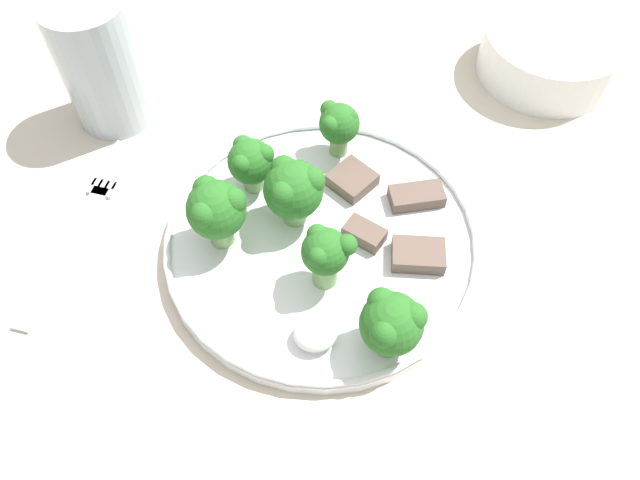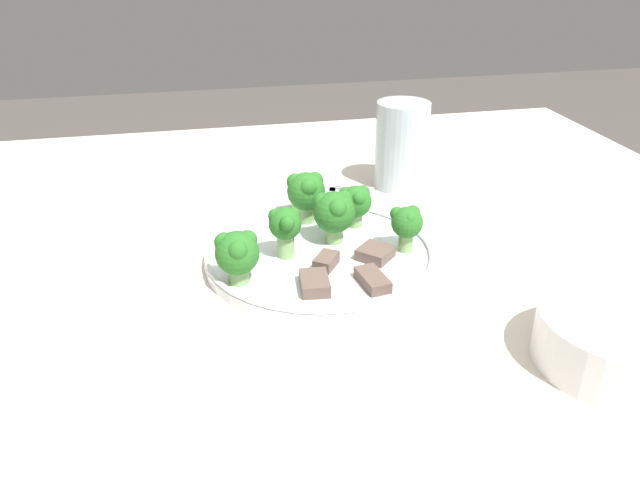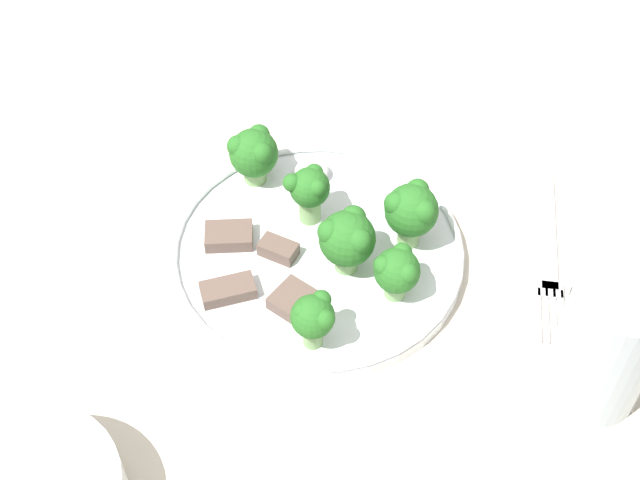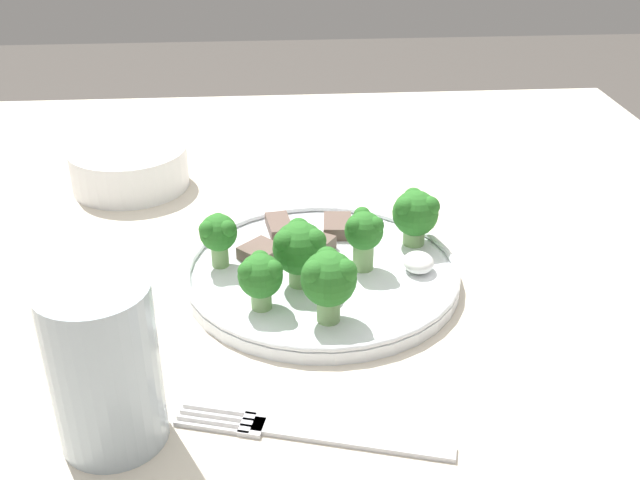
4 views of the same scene
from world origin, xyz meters
name	(u,v)px [view 3 (image 3 of 4)]	position (x,y,z in m)	size (l,w,h in m)	color
table	(306,358)	(0.00, 0.00, 0.65)	(1.15, 1.14, 0.74)	beige
dinner_plate	(318,252)	(-0.02, -0.05, 0.75)	(0.27, 0.27, 0.02)	white
fork	(548,250)	(-0.23, -0.03, 0.75)	(0.07, 0.20, 0.00)	silver
drinking_glass	(605,349)	(-0.22, 0.12, 0.80)	(0.08, 0.08, 0.13)	#B2C1CC
broccoli_floret_near_rim_left	(347,238)	(-0.04, -0.03, 0.79)	(0.05, 0.05, 0.06)	#7FA866
broccoli_floret_center_left	(254,153)	(0.03, -0.15, 0.79)	(0.05, 0.05, 0.06)	#7FA866
broccoli_floret_back_left	(411,210)	(-0.10, -0.05, 0.80)	(0.05, 0.05, 0.07)	#7FA866
broccoli_floret_front_left	(397,270)	(-0.08, 0.01, 0.79)	(0.04, 0.04, 0.05)	#7FA866
broccoli_floret_center_back	(316,317)	(0.00, 0.05, 0.79)	(0.04, 0.04, 0.06)	#7FA866
broccoli_floret_mid_cluster	(310,189)	(-0.02, -0.09, 0.79)	(0.04, 0.04, 0.06)	#7FA866
meat_slice_front_slice	(228,290)	(0.07, -0.01, 0.76)	(0.05, 0.03, 0.01)	brown
meat_slice_middle_slice	(294,301)	(0.01, 0.01, 0.76)	(0.05, 0.05, 0.01)	brown
meat_slice_rear_slice	(278,249)	(0.02, -0.05, 0.76)	(0.04, 0.04, 0.01)	brown
meat_slice_edge_slice	(229,236)	(0.06, -0.07, 0.76)	(0.05, 0.03, 0.01)	brown
sauce_dollop	(312,171)	(-0.02, -0.14, 0.76)	(0.03, 0.03, 0.02)	white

